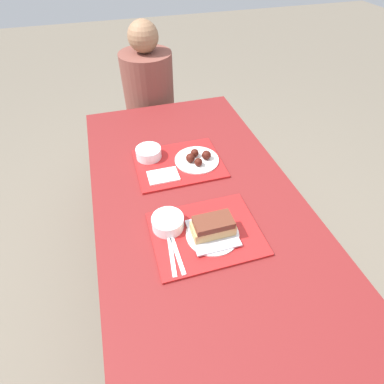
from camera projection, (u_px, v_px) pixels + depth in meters
The scene contains 14 objects.
ground_plane at pixel (196, 280), 1.87m from camera, with size 12.00×12.00×0.00m, color #706656.
picnic_table at pixel (197, 210), 1.41m from camera, with size 0.92×1.78×0.74m.
picnic_bench_far at pixel (156, 134), 2.37m from camera, with size 0.87×0.28×0.44m.
tray_near at pixel (206, 233), 1.20m from camera, with size 0.43×0.34×0.01m.
tray_far at pixel (179, 164), 1.52m from camera, with size 0.43×0.34×0.01m.
bowl_coleslaw_near at pixel (168, 222), 1.20m from camera, with size 0.13×0.13×0.05m.
brisket_sandwich_plate at pixel (213, 229), 1.16m from camera, with size 0.21×0.21×0.09m.
plastic_fork_near at pixel (172, 257), 1.11m from camera, with size 0.03×0.17×0.00m.
plastic_knife_near at pixel (178, 256), 1.11m from camera, with size 0.02×0.17×0.00m.
condiment_packet at pixel (199, 218), 1.24m from camera, with size 0.04×0.03×0.01m.
bowl_coleslaw_far at pixel (149, 152), 1.53m from camera, with size 0.13×0.13×0.05m.
wings_plate_far at pixel (197, 158), 1.51m from camera, with size 0.22×0.22×0.05m.
napkin_far at pixel (163, 176), 1.44m from camera, with size 0.15×0.10×0.01m.
person_seated_across at pixel (149, 88), 2.10m from camera, with size 0.35×0.35×0.75m.
Camera 1 is at (-0.29, -0.91, 1.70)m, focal length 28.00 mm.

